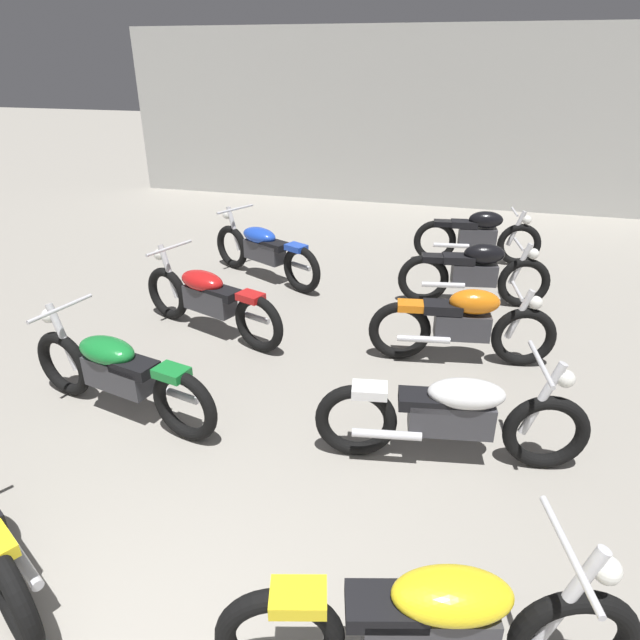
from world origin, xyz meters
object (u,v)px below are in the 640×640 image
(motorcycle_right_row_4, at_px, (478,235))
(motorcycle_left_row_2, at_px, (209,298))
(motorcycle_right_row_0, at_px, (431,623))
(motorcycle_right_row_2, at_px, (463,324))
(motorcycle_right_row_1, at_px, (453,415))
(motorcycle_left_row_3, at_px, (264,250))
(motorcycle_right_row_3, at_px, (475,272))
(motorcycle_left_row_1, at_px, (117,372))

(motorcycle_right_row_4, bearing_deg, motorcycle_left_row_2, -131.46)
(motorcycle_left_row_2, bearing_deg, motorcycle_right_row_0, -50.34)
(motorcycle_right_row_0, xyz_separation_m, motorcycle_right_row_2, (0.02, 3.56, 0.01))
(motorcycle_right_row_1, xyz_separation_m, motorcycle_right_row_2, (0.02, 1.70, 0.01))
(motorcycle_right_row_0, bearing_deg, motorcycle_left_row_3, 118.47)
(motorcycle_left_row_3, height_order, motorcycle_right_row_3, motorcycle_left_row_3)
(motorcycle_left_row_3, xyz_separation_m, motorcycle_right_row_4, (3.01, 1.55, 0.01))
(motorcycle_left_row_2, xyz_separation_m, motorcycle_right_row_3, (2.99, 1.70, 0.01))
(motorcycle_right_row_3, bearing_deg, motorcycle_right_row_4, 89.60)
(motorcycle_right_row_2, bearing_deg, motorcycle_right_row_3, 86.86)
(motorcycle_left_row_2, height_order, motorcycle_right_row_0, same)
(motorcycle_right_row_1, relative_size, motorcycle_right_row_4, 1.10)
(motorcycle_right_row_1, height_order, motorcycle_right_row_4, motorcycle_right_row_1)
(motorcycle_right_row_2, xyz_separation_m, motorcycle_right_row_4, (0.10, 3.32, 0.00))
(motorcycle_left_row_3, bearing_deg, motorcycle_left_row_2, -89.81)
(motorcycle_right_row_3, relative_size, motorcycle_right_row_4, 1.00)
(motorcycle_right_row_1, xyz_separation_m, motorcycle_right_row_3, (0.10, 3.32, 0.01))
(motorcycle_left_row_1, distance_m, motorcycle_left_row_3, 3.60)
(motorcycle_left_row_2, xyz_separation_m, motorcycle_right_row_0, (2.88, -3.48, 0.00))
(motorcycle_left_row_2, xyz_separation_m, motorcycle_right_row_2, (2.90, 0.08, 0.01))
(motorcycle_left_row_1, bearing_deg, motorcycle_left_row_3, 89.15)
(motorcycle_left_row_1, relative_size, motorcycle_right_row_3, 1.09)
(motorcycle_left_row_3, xyz_separation_m, motorcycle_right_row_1, (2.89, -3.47, 0.00))
(motorcycle_right_row_0, xyz_separation_m, motorcycle_right_row_3, (0.11, 5.17, 0.01))
(motorcycle_left_row_1, height_order, motorcycle_left_row_3, same)
(motorcycle_right_row_1, bearing_deg, motorcycle_left_row_3, 129.80)
(motorcycle_right_row_0, distance_m, motorcycle_right_row_4, 6.88)
(motorcycle_left_row_2, bearing_deg, motorcycle_right_row_2, 1.54)
(motorcycle_left_row_2, distance_m, motorcycle_right_row_0, 4.52)
(motorcycle_right_row_2, relative_size, motorcycle_right_row_3, 1.00)
(motorcycle_left_row_2, relative_size, motorcycle_right_row_3, 1.06)
(motorcycle_left_row_3, bearing_deg, motorcycle_left_row_1, -90.85)
(motorcycle_right_row_0, relative_size, motorcycle_right_row_4, 1.08)
(motorcycle_right_row_1, bearing_deg, motorcycle_right_row_2, 89.49)
(motorcycle_right_row_0, distance_m, motorcycle_right_row_2, 3.56)
(motorcycle_right_row_3, bearing_deg, motorcycle_right_row_1, -91.79)
(motorcycle_right_row_2, bearing_deg, motorcycle_left_row_2, -178.46)
(motorcycle_right_row_0, bearing_deg, motorcycle_left_row_1, 149.60)
(motorcycle_left_row_1, relative_size, motorcycle_right_row_0, 1.01)
(motorcycle_left_row_1, distance_m, motorcycle_right_row_2, 3.48)
(motorcycle_right_row_0, height_order, motorcycle_right_row_4, motorcycle_right_row_0)
(motorcycle_right_row_2, distance_m, motorcycle_right_row_3, 1.62)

